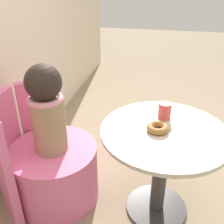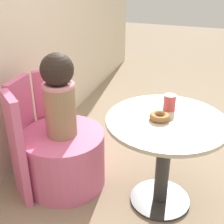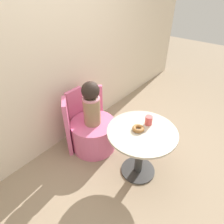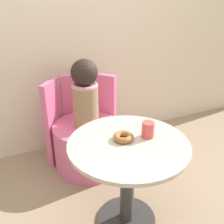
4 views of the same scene
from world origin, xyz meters
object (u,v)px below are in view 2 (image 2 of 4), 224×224
child_figure (59,95)px  donut (160,116)px  cup (170,102)px  round_table (165,143)px  tub_chair (64,158)px

child_figure → donut: bearing=-89.0°
donut → cup: size_ratio=1.26×
donut → round_table: bearing=-73.3°
round_table → tub_chair: round_table is taller
donut → cup: bearing=-11.5°
round_table → tub_chair: 0.74m
tub_chair → donut: size_ratio=4.59×
child_figure → cup: size_ratio=5.66×
round_table → donut: bearing=106.7°
tub_chair → cup: (0.16, -0.69, 0.47)m
tub_chair → donut: 0.79m
round_table → donut: 0.19m
tub_chair → child_figure: child_figure is taller
round_table → donut: size_ratio=5.83×
round_table → tub_chair: (-0.02, 0.70, -0.26)m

